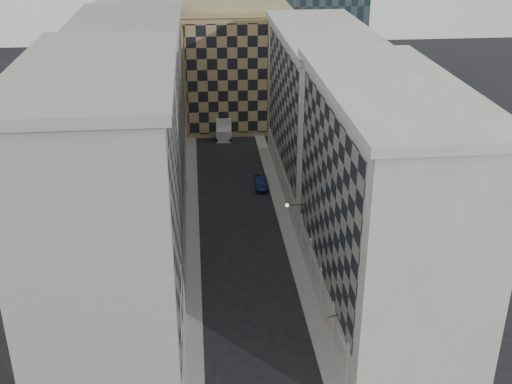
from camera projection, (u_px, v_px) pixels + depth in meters
sidewalk_west at (193, 235)px, 70.02m from camera, size 1.50×100.00×0.15m
sidewalk_east at (288, 231)px, 70.94m from camera, size 1.50×100.00×0.15m
bldg_left_a at (112, 223)px, 47.43m from camera, size 10.80×22.80×23.70m
bldg_left_b at (134, 130)px, 67.50m from camera, size 10.80×22.80×22.70m
bldg_left_c at (147, 80)px, 87.57m from camera, size 10.80×22.80×21.70m
bldg_right_a at (382, 205)px, 53.58m from camera, size 10.80×26.80×20.70m
bldg_right_b at (321, 112)px, 78.15m from camera, size 10.80×28.80×19.70m
tan_block at (234, 66)px, 100.92m from camera, size 16.80×14.80×18.80m
flagpoles_left at (181, 301)px, 44.96m from camera, size 0.10×6.33×2.33m
bracket_lamp at (289, 205)px, 62.87m from camera, size 1.98×0.36×0.36m
box_truck at (224, 128)px, 98.38m from camera, size 2.76×5.89×3.14m
dark_car at (261, 183)px, 81.28m from camera, size 1.56×4.20×1.37m
shop_sign at (330, 321)px, 49.75m from camera, size 0.87×0.77×0.87m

